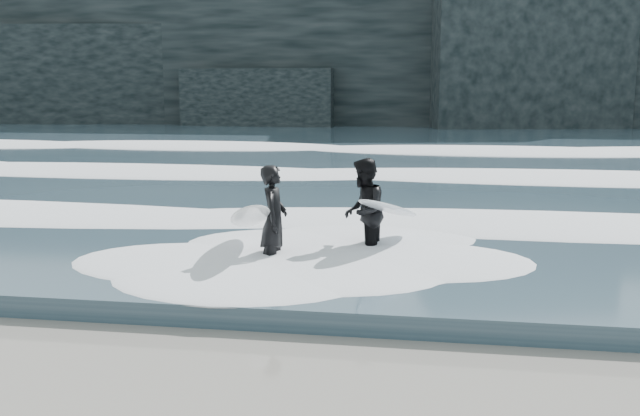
{
  "coord_description": "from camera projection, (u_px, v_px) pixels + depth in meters",
  "views": [
    {
      "loc": [
        3.64,
        -4.94,
        2.93
      ],
      "look_at": [
        1.84,
        6.1,
        1.0
      ],
      "focal_mm": 40.0,
      "sensor_mm": 36.0,
      "label": 1
    }
  ],
  "objects": [
    {
      "name": "headland",
      "position": [
        386.0,
        55.0,
        49.77
      ],
      "size": [
        70.0,
        9.0,
        10.0
      ],
      "primitive_type": "cube",
      "color": "black",
      "rests_on": "ground"
    },
    {
      "name": "foam_far",
      "position": [
        349.0,
        145.0,
        30.12
      ],
      "size": [
        60.0,
        4.8,
        0.3
      ],
      "primitive_type": "ellipsoid",
      "color": "white",
      "rests_on": "sea"
    },
    {
      "name": "surfer_left",
      "position": [
        268.0,
        219.0,
        11.08
      ],
      "size": [
        1.3,
        2.22,
        1.72
      ],
      "color": "black",
      "rests_on": "ground"
    },
    {
      "name": "surfer_right",
      "position": [
        366.0,
        211.0,
        11.68
      ],
      "size": [
        1.38,
        2.15,
        1.76
      ],
      "color": "black",
      "rests_on": "ground"
    },
    {
      "name": "foam_mid",
      "position": [
        313.0,
        170.0,
        21.37
      ],
      "size": [
        60.0,
        4.0,
        0.24
      ],
      "primitive_type": "ellipsoid",
      "color": "white",
      "rests_on": "sea"
    },
    {
      "name": "foam_near",
      "position": [
        254.0,
        211.0,
        14.57
      ],
      "size": [
        60.0,
        3.2,
        0.2
      ],
      "primitive_type": "ellipsoid",
      "color": "white",
      "rests_on": "sea"
    },
    {
      "name": "sea",
      "position": [
        359.0,
        144.0,
        34.06
      ],
      "size": [
        90.0,
        52.0,
        0.3
      ],
      "primitive_type": "cube",
      "color": "#314754",
      "rests_on": "ground"
    }
  ]
}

